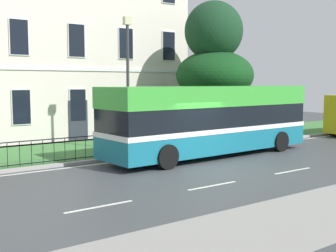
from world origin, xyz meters
TOP-DOWN VIEW (x-y plane):
  - ground_plane at (0.00, 1.06)m, footprint 60.00×56.00m
  - georgian_townhouse at (-1.25, 14.97)m, footprint 15.71×9.76m
  - iron_verge_railing at (-1.25, 4.40)m, footprint 13.54×0.04m
  - evergreen_tree at (5.66, 6.94)m, footprint 5.62×5.62m
  - single_decker_bus at (1.76, 2.58)m, footprint 10.64×3.10m
  - street_lamp_post at (-0.79, 5.53)m, footprint 0.36×0.24m

SIDE VIEW (x-z plane):
  - ground_plane at x=0.00m, z-range -0.11..0.07m
  - iron_verge_railing at x=-1.25m, z-range 0.14..1.11m
  - single_decker_bus at x=1.76m, z-range 0.08..3.21m
  - evergreen_tree at x=5.66m, z-range -0.97..7.08m
  - street_lamp_post at x=-0.79m, z-range 0.60..6.78m
  - georgian_townhouse at x=-1.25m, z-range 0.15..13.51m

